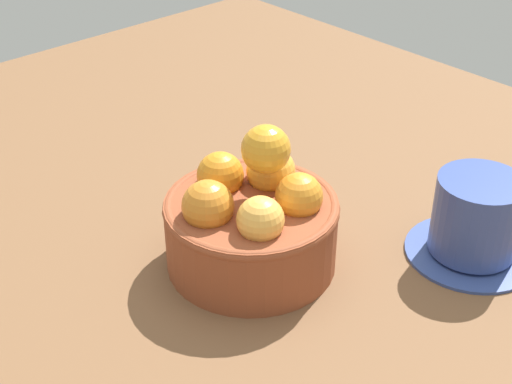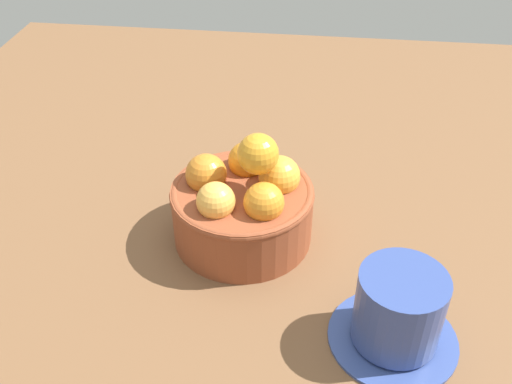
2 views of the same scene
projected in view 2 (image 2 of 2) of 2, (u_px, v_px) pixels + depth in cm
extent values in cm
cube|color=brown|center=(243.00, 248.00, 64.50)|extent=(115.04, 100.39, 3.77)
cylinder|color=brown|center=(242.00, 213.00, 61.47)|extent=(14.75, 14.75, 6.31)
torus|color=brown|center=(242.00, 192.00, 59.82)|extent=(14.95, 14.95, 1.00)
sphere|color=orange|center=(264.00, 202.00, 56.38)|extent=(4.02, 4.02, 4.02)
sphere|color=gold|center=(279.00, 176.00, 59.89)|extent=(4.33, 4.33, 4.33)
sphere|color=orange|center=(244.00, 160.00, 62.22)|extent=(4.11, 4.11, 4.11)
sphere|color=orange|center=(206.00, 174.00, 60.16)|extent=(4.32, 4.32, 4.32)
sphere|color=#F6B049|center=(216.00, 201.00, 56.55)|extent=(3.86, 3.86, 3.86)
sphere|color=orange|center=(258.00, 156.00, 56.48)|extent=(4.13, 4.13, 4.13)
cylinder|color=#354A8C|center=(393.00, 337.00, 51.95)|extent=(11.55, 11.55, 0.60)
cylinder|color=#33478C|center=(399.00, 308.00, 49.65)|extent=(7.61, 7.61, 7.06)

